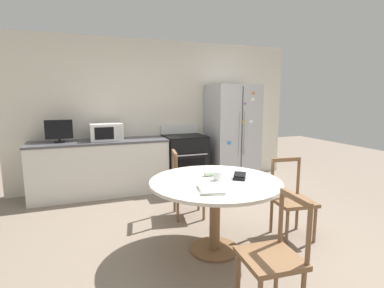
# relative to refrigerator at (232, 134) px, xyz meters

# --- Properties ---
(ground_plane) EXTENTS (14.00, 14.00, 0.00)m
(ground_plane) POSITION_rel_refrigerator_xyz_m (-1.27, -2.22, -0.91)
(ground_plane) COLOR gray
(back_wall) EXTENTS (5.20, 0.10, 2.60)m
(back_wall) POSITION_rel_refrigerator_xyz_m (-1.27, 0.43, 0.39)
(back_wall) COLOR silver
(back_wall) RESTS_ON ground_plane
(kitchen_counter) EXTENTS (2.19, 0.64, 0.90)m
(kitchen_counter) POSITION_rel_refrigerator_xyz_m (-2.39, 0.07, -0.46)
(kitchen_counter) COLOR silver
(kitchen_counter) RESTS_ON ground_plane
(refrigerator) EXTENTS (0.85, 0.75, 1.82)m
(refrigerator) POSITION_rel_refrigerator_xyz_m (0.00, 0.00, 0.00)
(refrigerator) COLOR #B2B5BA
(refrigerator) RESTS_ON ground_plane
(oven_range) EXTENTS (0.71, 0.68, 1.08)m
(oven_range) POSITION_rel_refrigerator_xyz_m (-0.93, 0.04, -0.44)
(oven_range) COLOR black
(oven_range) RESTS_ON ground_plane
(microwave) EXTENTS (0.50, 0.36, 0.28)m
(microwave) POSITION_rel_refrigerator_xyz_m (-2.28, 0.07, 0.13)
(microwave) COLOR white
(microwave) RESTS_ON kitchen_counter
(countertop_tv) EXTENTS (0.40, 0.16, 0.35)m
(countertop_tv) POSITION_rel_refrigerator_xyz_m (-2.98, 0.08, 0.18)
(countertop_tv) COLOR black
(countertop_tv) RESTS_ON kitchen_counter
(dining_table) EXTENTS (1.35, 1.35, 0.77)m
(dining_table) POSITION_rel_refrigerator_xyz_m (-1.41, -2.27, -0.27)
(dining_table) COLOR beige
(dining_table) RESTS_ON ground_plane
(dining_chair_near) EXTENTS (0.45, 0.45, 0.90)m
(dining_chair_near) POSITION_rel_refrigerator_xyz_m (-1.38, -3.24, -0.48)
(dining_chair_near) COLOR brown
(dining_chair_near) RESTS_ON ground_plane
(dining_chair_right) EXTENTS (0.47, 0.47, 0.90)m
(dining_chair_right) POSITION_rel_refrigerator_xyz_m (-0.45, -2.29, -0.48)
(dining_chair_right) COLOR brown
(dining_chair_right) RESTS_ON ground_plane
(dining_chair_far) EXTENTS (0.49, 0.49, 0.90)m
(dining_chair_far) POSITION_rel_refrigerator_xyz_m (-1.38, -1.30, -0.48)
(dining_chair_far) COLOR brown
(dining_chair_far) RESTS_ON ground_plane
(candle_glass) EXTENTS (0.08, 0.08, 0.09)m
(candle_glass) POSITION_rel_refrigerator_xyz_m (-1.39, -2.26, -0.11)
(candle_glass) COLOR silver
(candle_glass) RESTS_ON dining_table
(folded_napkin) EXTENTS (0.18, 0.07, 0.05)m
(folded_napkin) POSITION_rel_refrigerator_xyz_m (-1.37, -2.10, -0.12)
(folded_napkin) COLOR beige
(folded_napkin) RESTS_ON dining_table
(wallet) EXTENTS (0.17, 0.17, 0.07)m
(wallet) POSITION_rel_refrigerator_xyz_m (-1.16, -2.32, -0.12)
(wallet) COLOR black
(wallet) RESTS_ON dining_table
(mail_stack) EXTENTS (0.32, 0.36, 0.02)m
(mail_stack) POSITION_rel_refrigerator_xyz_m (-1.59, -2.55, -0.13)
(mail_stack) COLOR white
(mail_stack) RESTS_ON dining_table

